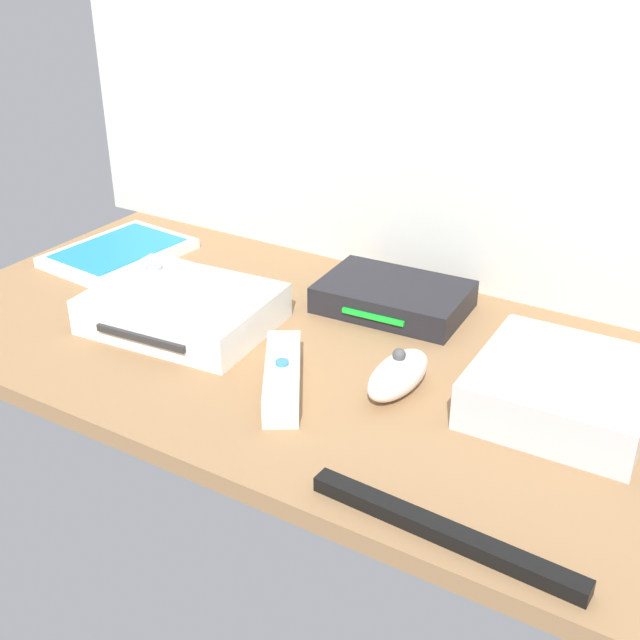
{
  "coord_description": "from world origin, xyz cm",
  "views": [
    {
      "loc": [
        42.25,
        -68.97,
        45.9
      ],
      "look_at": [
        0.0,
        0.0,
        4.0
      ],
      "focal_mm": 45.75,
      "sensor_mm": 36.0,
      "label": 1
    }
  ],
  "objects_px": {
    "remote_wand": "(282,377)",
    "remote_nunchuk": "(398,375)",
    "sensor_bar": "(443,532)",
    "game_console": "(183,309)",
    "game_case": "(119,253)",
    "network_router": "(393,297)",
    "mini_computer": "(563,389)",
    "remote_classic_pad": "(180,284)"
  },
  "relations": [
    {
      "from": "remote_classic_pad",
      "to": "sensor_bar",
      "type": "bearing_deg",
      "value": -21.62
    },
    {
      "from": "network_router",
      "to": "sensor_bar",
      "type": "xyz_separation_m",
      "value": [
        0.22,
        -0.35,
        -0.01
      ]
    },
    {
      "from": "network_router",
      "to": "remote_classic_pad",
      "type": "relative_size",
      "value": 1.28
    },
    {
      "from": "sensor_bar",
      "to": "remote_wand",
      "type": "bearing_deg",
      "value": 155.43
    },
    {
      "from": "remote_nunchuk",
      "to": "sensor_bar",
      "type": "relative_size",
      "value": 0.43
    },
    {
      "from": "mini_computer",
      "to": "remote_nunchuk",
      "type": "distance_m",
      "value": 0.16
    },
    {
      "from": "game_console",
      "to": "sensor_bar",
      "type": "relative_size",
      "value": 0.93
    },
    {
      "from": "game_case",
      "to": "remote_wand",
      "type": "bearing_deg",
      "value": -18.44
    },
    {
      "from": "remote_wand",
      "to": "game_console",
      "type": "bearing_deg",
      "value": 130.28
    },
    {
      "from": "network_router",
      "to": "remote_nunchuk",
      "type": "relative_size",
      "value": 1.82
    },
    {
      "from": "remote_wand",
      "to": "remote_nunchuk",
      "type": "height_order",
      "value": "remote_nunchuk"
    },
    {
      "from": "game_console",
      "to": "game_case",
      "type": "bearing_deg",
      "value": 147.29
    },
    {
      "from": "remote_wand",
      "to": "network_router",
      "type": "bearing_deg",
      "value": 54.46
    },
    {
      "from": "mini_computer",
      "to": "sensor_bar",
      "type": "bearing_deg",
      "value": -96.27
    },
    {
      "from": "game_case",
      "to": "network_router",
      "type": "distance_m",
      "value": 0.42
    },
    {
      "from": "game_case",
      "to": "remote_wand",
      "type": "relative_size",
      "value": 1.39
    },
    {
      "from": "game_case",
      "to": "sensor_bar",
      "type": "xyz_separation_m",
      "value": [
        0.63,
        -0.29,
        -0.0
      ]
    },
    {
      "from": "remote_wand",
      "to": "sensor_bar",
      "type": "distance_m",
      "value": 0.26
    },
    {
      "from": "remote_wand",
      "to": "remote_classic_pad",
      "type": "bearing_deg",
      "value": 130.13
    },
    {
      "from": "game_console",
      "to": "network_router",
      "type": "height_order",
      "value": "game_console"
    },
    {
      "from": "remote_wand",
      "to": "remote_nunchuk",
      "type": "xyz_separation_m",
      "value": [
        0.11,
        0.06,
        0.01
      ]
    },
    {
      "from": "remote_nunchuk",
      "to": "mini_computer",
      "type": "bearing_deg",
      "value": 21.98
    },
    {
      "from": "remote_classic_pad",
      "to": "remote_nunchuk",
      "type": "bearing_deg",
      "value": 1.49
    },
    {
      "from": "mini_computer",
      "to": "game_case",
      "type": "bearing_deg",
      "value": 174.78
    },
    {
      "from": "mini_computer",
      "to": "remote_wand",
      "type": "height_order",
      "value": "mini_computer"
    },
    {
      "from": "game_console",
      "to": "mini_computer",
      "type": "height_order",
      "value": "mini_computer"
    },
    {
      "from": "mini_computer",
      "to": "remote_wand",
      "type": "xyz_separation_m",
      "value": [
        -0.26,
        -0.11,
        -0.01
      ]
    },
    {
      "from": "game_console",
      "to": "game_case",
      "type": "xyz_separation_m",
      "value": [
        -0.22,
        0.11,
        -0.01
      ]
    },
    {
      "from": "remote_wand",
      "to": "sensor_bar",
      "type": "relative_size",
      "value": 0.6
    },
    {
      "from": "remote_classic_pad",
      "to": "remote_wand",
      "type": "bearing_deg",
      "value": -16.23
    },
    {
      "from": "game_console",
      "to": "remote_wand",
      "type": "height_order",
      "value": "game_console"
    },
    {
      "from": "remote_nunchuk",
      "to": "network_router",
      "type": "bearing_deg",
      "value": 121.85
    },
    {
      "from": "remote_classic_pad",
      "to": "game_case",
      "type": "bearing_deg",
      "value": 153.76
    },
    {
      "from": "game_console",
      "to": "remote_nunchuk",
      "type": "bearing_deg",
      "value": -4.72
    },
    {
      "from": "mini_computer",
      "to": "network_router",
      "type": "xyz_separation_m",
      "value": [
        -0.25,
        0.12,
        -0.01
      ]
    },
    {
      "from": "game_case",
      "to": "network_router",
      "type": "bearing_deg",
      "value": 12.81
    },
    {
      "from": "game_console",
      "to": "remote_classic_pad",
      "type": "bearing_deg",
      "value": 145.43
    },
    {
      "from": "remote_nunchuk",
      "to": "remote_classic_pad",
      "type": "bearing_deg",
      "value": -176.48
    },
    {
      "from": "mini_computer",
      "to": "remote_wand",
      "type": "relative_size",
      "value": 1.21
    },
    {
      "from": "remote_wand",
      "to": "remote_classic_pad",
      "type": "relative_size",
      "value": 0.99
    },
    {
      "from": "network_router",
      "to": "sensor_bar",
      "type": "height_order",
      "value": "network_router"
    },
    {
      "from": "mini_computer",
      "to": "network_router",
      "type": "height_order",
      "value": "mini_computer"
    }
  ]
}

